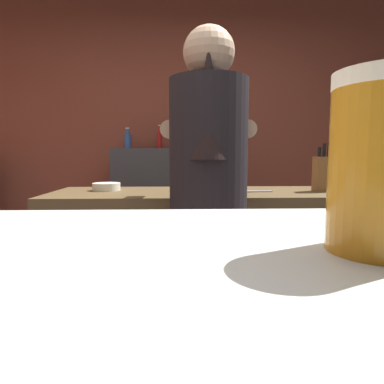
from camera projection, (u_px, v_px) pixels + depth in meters
wall_back at (176, 135)px, 3.38m from camera, size 5.20×0.10×2.70m
prep_counter at (234, 270)px, 1.99m from camera, size 2.10×0.60×0.94m
back_shelf at (161, 212)px, 3.18m from camera, size 0.87×0.36×1.21m
bartender at (208, 194)px, 1.47m from camera, size 0.45×0.53×1.69m
knife_block at (323, 173)px, 1.92m from camera, size 0.10×0.08×0.28m
mixing_bowl at (106, 187)px, 1.98m from camera, size 0.16×0.16×0.04m
chefs_knife at (251, 191)px, 1.89m from camera, size 0.24×0.06×0.01m
pint_glass_far at (382, 164)px, 0.25m from camera, size 0.08×0.08×0.13m
bottle_vinegar at (195, 137)px, 3.05m from camera, size 0.07×0.07×0.26m
bottle_olive_oil at (160, 139)px, 3.17m from camera, size 0.05×0.05×0.22m
bottle_hot_sauce at (128, 140)px, 3.05m from camera, size 0.07×0.07×0.19m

